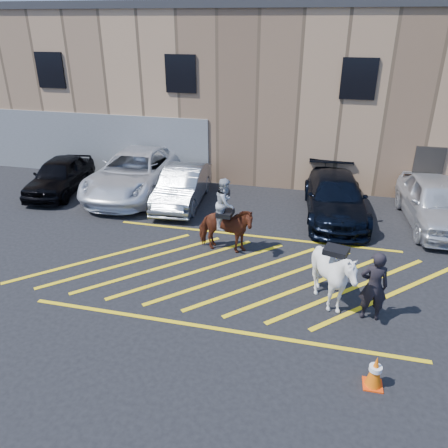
% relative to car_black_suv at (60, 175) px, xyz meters
% --- Properties ---
extents(ground, '(90.00, 90.00, 0.00)m').
position_rel_car_black_suv_xyz_m(ground, '(8.61, -4.42, -0.72)').
color(ground, black).
rests_on(ground, ground).
extents(car_black_suv, '(2.26, 4.42, 1.44)m').
position_rel_car_black_suv_xyz_m(car_black_suv, '(0.00, 0.00, 0.00)').
color(car_black_suv, black).
rests_on(car_black_suv, ground).
extents(car_white_pickup, '(3.06, 6.25, 1.71)m').
position_rel_car_black_suv_xyz_m(car_white_pickup, '(3.07, 0.75, 0.13)').
color(car_white_pickup, silver).
rests_on(car_white_pickup, ground).
extents(car_silver_sedan, '(1.81, 4.40, 1.42)m').
position_rel_car_black_suv_xyz_m(car_silver_sedan, '(5.37, 0.02, -0.01)').
color(car_silver_sedan, gray).
rests_on(car_silver_sedan, ground).
extents(car_blue_suv, '(2.61, 5.30, 1.48)m').
position_rel_car_black_suv_xyz_m(car_blue_suv, '(11.19, 0.14, 0.02)').
color(car_blue_suv, black).
rests_on(car_blue_suv, ground).
extents(car_white_suv, '(2.41, 5.06, 1.67)m').
position_rel_car_black_suv_xyz_m(car_white_suv, '(14.60, 0.22, 0.11)').
color(car_white_suv, silver).
rests_on(car_white_suv, ground).
extents(handler, '(0.69, 0.48, 1.81)m').
position_rel_car_black_suv_xyz_m(handler, '(12.12, -5.92, 0.19)').
color(handler, black).
rests_on(handler, ground).
extents(warehouse, '(32.42, 10.20, 7.30)m').
position_rel_car_black_suv_xyz_m(warehouse, '(8.60, 7.57, 2.93)').
color(warehouse, tan).
rests_on(warehouse, ground).
extents(hatching_zone, '(12.60, 5.12, 0.01)m').
position_rel_car_black_suv_xyz_m(hatching_zone, '(8.61, -4.72, -0.71)').
color(hatching_zone, yellow).
rests_on(hatching_zone, ground).
extents(mounted_bay, '(1.85, 0.90, 2.40)m').
position_rel_car_black_suv_xyz_m(mounted_bay, '(7.93, -3.48, 0.25)').
color(mounted_bay, '#5E2216').
rests_on(mounted_bay, ground).
extents(saddled_white, '(1.82, 1.95, 1.80)m').
position_rel_car_black_suv_xyz_m(saddled_white, '(11.19, -5.68, 0.18)').
color(saddled_white, white).
rests_on(saddled_white, ground).
extents(traffic_cone, '(0.39, 0.39, 0.73)m').
position_rel_car_black_suv_xyz_m(traffic_cone, '(12.08, -8.19, -0.36)').
color(traffic_cone, '#FF3F0A').
rests_on(traffic_cone, ground).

